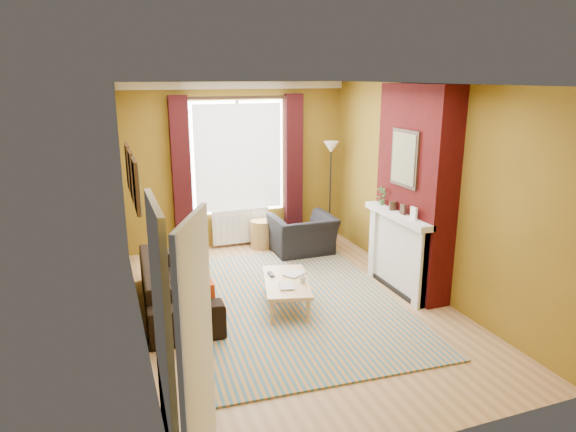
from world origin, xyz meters
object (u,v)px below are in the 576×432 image
object	(u,v)px
sofa	(177,284)
coffee_table	(286,283)
wicker_stool	(262,234)
floor_lamp	(331,163)
armchair	(302,235)

from	to	relation	value
sofa	coffee_table	size ratio (longest dim) A/B	1.80
wicker_stool	floor_lamp	size ratio (longest dim) A/B	0.27
armchair	sofa	bearing A→B (deg)	30.85
sofa	armchair	distance (m)	2.66
coffee_table	floor_lamp	distance (m)	3.03
floor_lamp	armchair	bearing A→B (deg)	-148.01
floor_lamp	wicker_stool	bearing A→B (deg)	175.58
sofa	wicker_stool	size ratio (longest dim) A/B	4.48
armchair	coffee_table	world-z (taller)	armchair
armchair	floor_lamp	bearing A→B (deg)	-148.20
armchair	wicker_stool	xyz separation A→B (m)	(-0.55, 0.53, -0.08)
coffee_table	wicker_stool	world-z (taller)	wicker_stool
sofa	coffee_table	bearing A→B (deg)	-107.99
armchair	floor_lamp	distance (m)	1.37
sofa	wicker_stool	world-z (taller)	sofa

